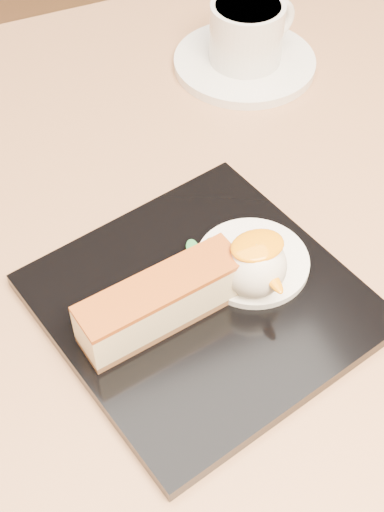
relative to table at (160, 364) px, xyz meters
name	(u,v)px	position (x,y,z in m)	size (l,w,h in m)	color
table	(160,364)	(0.00, 0.00, 0.00)	(0.80, 0.80, 0.72)	black
dessert_plate	(202,303)	(0.02, -0.06, 0.16)	(0.22, 0.22, 0.01)	black
cheesecake	(161,301)	(-0.02, -0.06, 0.19)	(0.13, 0.05, 0.04)	brown
cream_smear	(252,262)	(0.07, -0.04, 0.17)	(0.09, 0.09, 0.01)	white
ice_cream_scoop	(254,266)	(0.06, -0.06, 0.19)	(0.05, 0.05, 0.05)	white
mango_sauce	(257,246)	(0.06, -0.06, 0.21)	(0.04, 0.03, 0.01)	orange
mint_sprig	(206,247)	(0.04, -0.02, 0.17)	(0.04, 0.03, 0.00)	#2E8F44
saucer	(245,63)	(0.19, 0.22, 0.16)	(0.15, 0.15, 0.01)	white
coffee_cup	(248,31)	(0.19, 0.22, 0.20)	(0.10, 0.08, 0.06)	white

